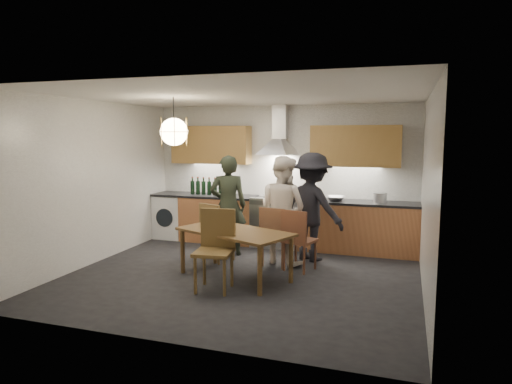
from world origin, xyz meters
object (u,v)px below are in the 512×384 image
(person_left, at_px, (228,206))
(stock_pot, at_px, (380,198))
(dining_table, at_px, (235,236))
(mixing_bowl, at_px, (336,198))
(person_mid, at_px, (283,210))
(person_right, at_px, (312,207))
(chair_front, at_px, (216,244))
(wine_bottles, at_px, (212,186))
(chair_back_left, at_px, (214,228))

(person_left, bearing_deg, stock_pot, 177.80)
(dining_table, distance_m, mixing_bowl, 2.32)
(person_mid, xyz_separation_m, person_right, (0.41, 0.31, 0.02))
(person_mid, distance_m, stock_pot, 1.80)
(mixing_bowl, bearing_deg, person_left, -153.79)
(chair_front, relative_size, wine_bottles, 1.17)
(chair_front, relative_size, mixing_bowl, 3.13)
(person_left, xyz_separation_m, person_mid, (1.01, -0.17, 0.01))
(person_mid, height_order, wine_bottles, person_mid)
(person_mid, height_order, mixing_bowl, person_mid)
(stock_pot, bearing_deg, chair_front, -127.97)
(person_left, height_order, person_mid, person_mid)
(chair_back_left, relative_size, mixing_bowl, 2.82)
(chair_back_left, relative_size, stock_pot, 4.30)
(chair_front, distance_m, wine_bottles, 2.82)
(person_right, height_order, stock_pot, person_right)
(dining_table, relative_size, person_mid, 1.06)
(chair_back_left, height_order, stock_pot, stock_pot)
(person_left, distance_m, person_right, 1.43)
(person_mid, distance_m, mixing_bowl, 1.23)
(wine_bottles, bearing_deg, person_left, -52.26)
(dining_table, relative_size, wine_bottles, 2.01)
(chair_back_left, bearing_deg, mixing_bowl, -122.11)
(chair_front, xyz_separation_m, wine_bottles, (-1.16, 2.53, 0.46))
(chair_back_left, bearing_deg, dining_table, 153.24)
(chair_back_left, xyz_separation_m, chair_front, (0.53, -1.17, 0.06))
(person_mid, xyz_separation_m, stock_pot, (1.44, 1.06, 0.11))
(person_mid, distance_m, wine_bottles, 2.01)
(chair_back_left, relative_size, person_mid, 0.56)
(person_right, relative_size, wine_bottles, 1.94)
(person_right, distance_m, mixing_bowl, 0.76)
(mixing_bowl, relative_size, stock_pot, 1.53)
(dining_table, bearing_deg, chair_back_left, 154.27)
(person_left, xyz_separation_m, mixing_bowl, (1.70, 0.84, 0.08))
(person_right, height_order, mixing_bowl, person_right)
(dining_table, bearing_deg, mixing_bowl, 82.36)
(chair_back_left, distance_m, person_right, 1.63)
(person_left, bearing_deg, chair_back_left, 61.51)
(chair_front, xyz_separation_m, mixing_bowl, (1.23, 2.48, 0.33))
(person_left, height_order, wine_bottles, person_left)
(mixing_bowl, bearing_deg, wine_bottles, 178.93)
(chair_back_left, relative_size, chair_front, 0.90)
(stock_pot, bearing_deg, dining_table, -132.76)
(person_left, bearing_deg, wine_bottles, -74.37)
(chair_back_left, bearing_deg, person_mid, -143.08)
(person_right, relative_size, mixing_bowl, 5.20)
(dining_table, xyz_separation_m, stock_pot, (1.89, 2.04, 0.36))
(wine_bottles, bearing_deg, person_right, -19.63)
(chair_front, relative_size, person_mid, 0.62)
(wine_bottles, bearing_deg, chair_front, -65.37)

